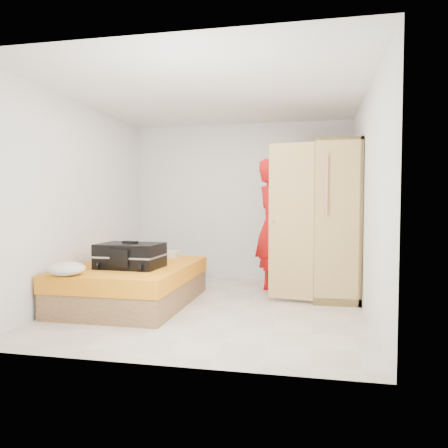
% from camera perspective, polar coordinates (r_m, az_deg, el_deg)
% --- Properties ---
extents(room, '(4.00, 4.02, 2.60)m').
position_cam_1_polar(room, '(5.38, -1.27, 2.88)').
color(room, beige).
rests_on(room, ground).
extents(bed, '(1.42, 2.02, 0.50)m').
position_cam_1_polar(bed, '(5.74, -11.77, -7.69)').
color(bed, '#A07949').
rests_on(bed, ground).
extents(wardrobe, '(1.16, 1.20, 2.10)m').
position_cam_1_polar(wardrobe, '(6.11, 13.99, -0.02)').
color(wardrobe, tan).
rests_on(wardrobe, ground).
extents(person, '(0.69, 0.82, 1.91)m').
position_cam_1_polar(person, '(6.30, 6.33, -0.25)').
color(person, red).
rests_on(person, ground).
extents(suitcase, '(0.79, 0.61, 0.33)m').
position_cam_1_polar(suitcase, '(5.45, -12.16, -4.07)').
color(suitcase, black).
rests_on(suitcase, bed).
extents(round_cushion, '(0.39, 0.39, 0.15)m').
position_cam_1_polar(round_cushion, '(5.08, -19.82, -5.52)').
color(round_cushion, white).
rests_on(round_cushion, bed).
extents(pillow, '(0.52, 0.29, 0.09)m').
position_cam_1_polar(pillow, '(6.45, -8.04, -3.85)').
color(pillow, white).
rests_on(pillow, bed).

